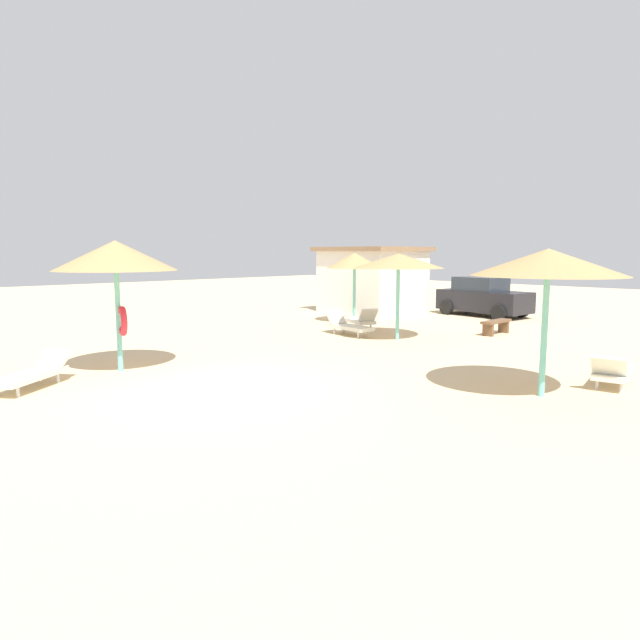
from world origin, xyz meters
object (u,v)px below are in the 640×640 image
Objects in this scene: lounger_3 at (348,326)px; beach_cabana at (373,279)px; parasol_4 at (116,257)px; lounger_1 at (613,371)px; parasol_1 at (548,263)px; parasol_2 at (354,261)px; bench_0 at (351,307)px; lounger_2 at (360,320)px; lounger_4 at (33,373)px; bench_2 at (496,324)px; parasol_3 at (398,261)px; parked_car at (483,297)px.

lounger_3 is 0.44× the size of beach_cabana.
parasol_4 is 8.37m from lounger_3.
lounger_1 is 8.79m from lounger_3.
parasol_2 is (-10.05, 5.59, -0.13)m from parasol_1.
bench_0 is (-2.15, 2.19, -2.13)m from parasol_2.
lounger_2 reaches higher than lounger_4.
parasol_2 reaches higher than lounger_3.
parasol_1 is at bearing 42.15° from lounger_4.
bench_2 is at bearing -7.19° from bench_0.
lounger_3 is at bearing -55.89° from beach_cabana.
bench_0 is at bearing -88.82° from beach_cabana.
parasol_3 reaches higher than parked_car.
bench_2 is at bearing 63.31° from parasol_3.
parasol_3 is 8.39m from beach_cabana.
parasol_4 is at bearing -89.34° from lounger_3.
beach_cabana is (-3.42, 4.73, 1.22)m from lounger_2.
parasol_1 is 14.65m from bench_0.
bench_2 is (-4.57, 6.82, -2.26)m from parasol_1.
lounger_2 is at bearing -40.19° from parasol_2.
lounger_1 is at bearing 46.47° from lounger_4.
lounger_1 is (0.69, 1.86, -2.29)m from parasol_1.
parasol_3 is 2.86m from lounger_3.
parasol_4 is 13.65m from bench_0.
lounger_4 is 15.40m from bench_0.
bench_0 is (-12.90, 5.92, 0.02)m from lounger_1.
parasol_4 is 3.11m from lounger_4.
lounger_3 is 1.27× the size of bench_2.
lounger_2 is at bearing 95.33° from parasol_4.
parked_car is at bearing 39.69° from bench_0.
parked_car reaches higher than lounger_2.
lounger_1 is 9.88m from lounger_2.
bench_0 and bench_2 have the same top height.
parked_car reaches higher than lounger_3.
lounger_4 is (0.35, -10.00, -0.01)m from lounger_3.
lounger_4 is 0.44× the size of beach_cabana.
parasol_1 is at bearing -32.52° from bench_0.
parasol_2 is at bearing 150.91° from parasol_1.
parasol_2 reaches higher than parasol_3.
bench_0 is 0.37× the size of parked_car.
parasol_4 is at bearing 97.42° from lounger_4.
beach_cabana is (-4.57, 16.22, 1.24)m from lounger_4.
bench_2 is at bearing -56.24° from parked_car.
lounger_3 reaches higher than bench_2.
lounger_1 is at bearing -24.65° from bench_0.
lounger_1 is (6.94, -1.62, -2.21)m from parasol_3.
lounger_4 is (2.39, -12.53, -2.16)m from parasol_2.
lounger_1 is at bearing 69.60° from parasol_1.
bench_2 is (1.68, 3.34, -2.18)m from parasol_3.
parasol_3 is 7.46m from lounger_1.
parasol_2 is at bearing -59.39° from beach_cabana.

